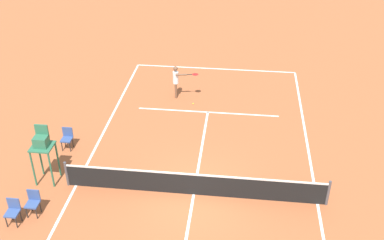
{
  "coord_description": "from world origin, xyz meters",
  "views": [
    {
      "loc": [
        -1.46,
        13.11,
        11.32
      ],
      "look_at": [
        0.53,
        -3.97,
        0.8
      ],
      "focal_mm": 43.09,
      "sensor_mm": 36.0,
      "label": 1
    }
  ],
  "objects": [
    {
      "name": "tennis_net",
      "position": [
        0.0,
        0.0,
        0.5
      ],
      "size": [
        9.76,
        0.1,
        1.07
      ],
      "color": "#4C4C51",
      "rests_on": "ground"
    },
    {
      "name": "court_lines",
      "position": [
        0.0,
        0.0,
        0.0
      ],
      "size": [
        9.16,
        22.24,
        0.01
      ],
      "color": "white",
      "rests_on": "ground"
    },
    {
      "name": "umpire_chair",
      "position": [
        5.68,
        -0.21,
        1.61
      ],
      "size": [
        0.8,
        0.8,
        2.41
      ],
      "color": "#2D6B4C",
      "rests_on": "ground"
    },
    {
      "name": "courtside_chair_far",
      "position": [
        5.45,
        1.65,
        0.53
      ],
      "size": [
        0.44,
        0.46,
        0.95
      ],
      "color": "#262626",
      "rests_on": "ground"
    },
    {
      "name": "tennis_ball",
      "position": [
        0.8,
        -6.79,
        0.03
      ],
      "size": [
        0.07,
        0.07,
        0.07
      ],
      "primitive_type": "sphere",
      "color": "#CCE033",
      "rests_on": "ground"
    },
    {
      "name": "courtside_chair_near",
      "position": [
        5.95,
        2.16,
        0.53
      ],
      "size": [
        0.44,
        0.46,
        0.95
      ],
      "color": "#262626",
      "rests_on": "ground"
    },
    {
      "name": "ground_plane",
      "position": [
        0.0,
        0.0,
        0.0
      ],
      "size": [
        60.0,
        60.0,
        0.0
      ],
      "primitive_type": "plane",
      "color": "#AD5933"
    },
    {
      "name": "player_serving",
      "position": [
        1.7,
        -7.44,
        1.02
      ],
      "size": [
        1.31,
        0.45,
        1.71
      ],
      "rotation": [
        0.0,
        0.0,
        1.73
      ],
      "color": "brown",
      "rests_on": "ground"
    },
    {
      "name": "courtside_chair_mid",
      "position": [
        5.67,
        -2.39,
        0.53
      ],
      "size": [
        0.44,
        0.46,
        0.95
      ],
      "color": "#262626",
      "rests_on": "ground"
    }
  ]
}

